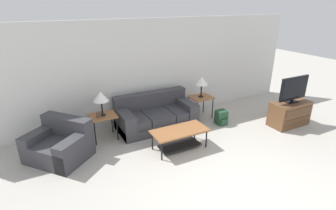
% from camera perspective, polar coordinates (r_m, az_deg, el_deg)
% --- Properties ---
extents(ground_plane, '(24.00, 24.00, 0.00)m').
position_cam_1_polar(ground_plane, '(4.56, 17.46, -20.31)').
color(ground_plane, '#B2ADA3').
extents(wall_back, '(9.10, 0.06, 2.60)m').
position_cam_1_polar(wall_back, '(6.85, -4.17, 7.48)').
color(wall_back, silver).
rests_on(wall_back, ground_plane).
extents(couch, '(1.94, 0.98, 0.82)m').
position_cam_1_polar(couch, '(6.61, -2.71, -2.31)').
color(couch, '#38383D').
rests_on(couch, ground_plane).
extents(armchair, '(1.41, 1.43, 0.80)m').
position_cam_1_polar(armchair, '(5.74, -22.52, -8.06)').
color(armchair, '#38383D').
rests_on(armchair, ground_plane).
extents(coffee_table, '(1.19, 0.58, 0.44)m').
position_cam_1_polar(coffee_table, '(5.61, 2.54, -6.52)').
color(coffee_table, '#935B33').
rests_on(coffee_table, ground_plane).
extents(side_table_left, '(0.58, 0.50, 0.59)m').
position_cam_1_polar(side_table_left, '(6.09, -13.97, -2.67)').
color(side_table_left, '#935B33').
rests_on(side_table_left, ground_plane).
extents(side_table_right, '(0.58, 0.50, 0.59)m').
position_cam_1_polar(side_table_right, '(7.09, 7.15, 1.36)').
color(side_table_right, '#935B33').
rests_on(side_table_right, ground_plane).
extents(table_lamp_left, '(0.34, 0.34, 0.56)m').
position_cam_1_polar(table_lamp_left, '(5.90, -14.40, 1.75)').
color(table_lamp_left, black).
rests_on(table_lamp_left, side_table_left).
extents(table_lamp_right, '(0.34, 0.34, 0.56)m').
position_cam_1_polar(table_lamp_right, '(6.94, 7.35, 5.23)').
color(table_lamp_right, black).
rests_on(table_lamp_right, side_table_right).
extents(tv_console, '(1.03, 0.51, 0.62)m').
position_cam_1_polar(tv_console, '(7.35, 24.91, -1.67)').
color(tv_console, brown).
rests_on(tv_console, ground_plane).
extents(television, '(0.90, 0.20, 0.65)m').
position_cam_1_polar(television, '(7.14, 25.73, 3.18)').
color(television, black).
rests_on(television, tv_console).
extents(backpack, '(0.27, 0.31, 0.37)m').
position_cam_1_polar(backpack, '(6.90, 11.51, -2.67)').
color(backpack, '#23472D').
rests_on(backpack, ground_plane).
extents(picture_frame, '(0.10, 0.04, 0.13)m').
position_cam_1_polar(picture_frame, '(5.95, -14.87, -2.04)').
color(picture_frame, '#4C3828').
rests_on(picture_frame, side_table_left).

